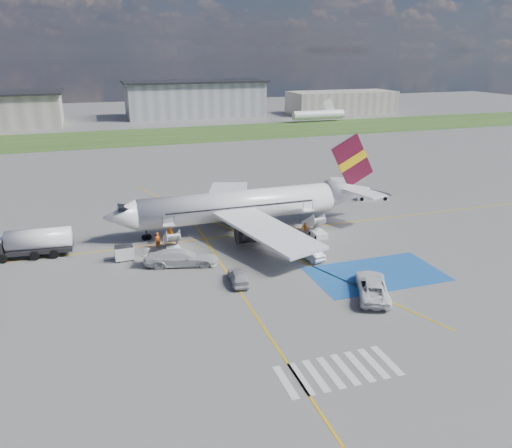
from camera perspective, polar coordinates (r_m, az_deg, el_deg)
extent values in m
plane|color=#60605E|center=(54.01, 2.23, -5.46)|extent=(400.00, 400.00, 0.00)
cube|color=#2D4C1E|center=(143.70, -11.44, 9.82)|extent=(400.00, 30.00, 0.01)
cube|color=gold|center=(64.50, -1.53, -1.23)|extent=(120.00, 0.20, 0.01)
cube|color=gold|center=(44.15, 0.70, -11.46)|extent=(0.20, 60.00, 0.01)
cube|color=gold|center=(64.50, -1.53, -1.23)|extent=(20.71, 56.45, 0.01)
cube|color=#194F9B|center=(54.93, 13.59, -5.57)|extent=(14.00, 8.00, 0.01)
cube|color=silver|center=(37.62, 3.39, -17.60)|extent=(0.60, 4.00, 0.01)
cube|color=silver|center=(38.01, 5.15, -17.21)|extent=(0.60, 4.00, 0.01)
cube|color=silver|center=(38.43, 6.86, -16.83)|extent=(0.60, 4.00, 0.01)
cube|color=silver|center=(38.88, 8.53, -16.43)|extent=(0.60, 4.00, 0.01)
cube|color=silver|center=(39.36, 10.15, -16.03)|extent=(0.60, 4.00, 0.01)
cube|color=silver|center=(39.88, 11.73, -15.63)|extent=(0.60, 4.00, 0.01)
cube|color=silver|center=(40.42, 13.26, -15.24)|extent=(0.60, 4.00, 0.01)
cube|color=silver|center=(40.99, 14.74, -14.84)|extent=(0.60, 4.00, 0.01)
cube|color=gray|center=(185.43, -6.97, 13.96)|extent=(48.00, 18.00, 12.00)
cube|color=gray|center=(197.81, 9.74, 13.57)|extent=(40.00, 16.00, 8.00)
cylinder|color=white|center=(65.23, -2.07, 2.14)|extent=(26.00, 3.90, 3.90)
cone|color=white|center=(62.87, -15.29, 0.80)|extent=(4.00, 3.90, 3.90)
cube|color=black|center=(62.58, -14.83, 1.76)|extent=(1.67, 1.90, 0.82)
cone|color=white|center=(71.21, 10.54, 3.63)|extent=(6.50, 3.90, 3.90)
cube|color=white|center=(58.04, 1.27, -0.66)|extent=(9.86, 15.95, 1.40)
cube|color=white|center=(73.51, -3.21, 3.61)|extent=(9.86, 15.95, 1.40)
cylinder|color=#38383A|center=(60.80, -0.55, -1.13)|extent=(3.40, 2.10, 2.10)
cylinder|color=#38383A|center=(70.97, -3.34, 1.86)|extent=(3.40, 2.10, 2.10)
cube|color=#540E22|center=(70.32, 10.98, 7.11)|extent=(6.62, 0.30, 7.45)
cube|color=yellow|center=(70.32, 10.98, 7.11)|extent=(4.36, 0.40, 3.08)
cube|color=white|center=(68.65, 12.29, 3.54)|extent=(4.73, 5.95, 0.49)
cube|color=white|center=(74.02, 9.80, 4.83)|extent=(4.73, 5.95, 0.49)
cube|color=black|center=(63.33, -1.57, 1.95)|extent=(19.50, 0.04, 0.18)
cube|color=black|center=(66.93, -2.56, 2.90)|extent=(19.50, 0.04, 0.18)
cube|color=white|center=(60.08, -9.63, -1.61)|extent=(1.40, 3.73, 2.32)
cube|color=white|center=(61.50, -9.97, -0.10)|extent=(1.40, 1.00, 0.12)
cylinder|color=black|center=(61.23, -10.65, 0.32)|extent=(0.06, 0.06, 1.10)
cylinder|color=black|center=(61.42, -9.36, 0.46)|extent=(0.06, 0.06, 1.10)
cube|color=white|center=(59.01, -9.32, -3.13)|extent=(1.60, 2.40, 0.70)
cube|color=white|center=(65.20, 6.60, 0.22)|extent=(1.40, 3.73, 2.32)
cube|color=white|center=(66.50, 5.95, 1.58)|extent=(1.40, 1.00, 0.12)
cylinder|color=black|center=(66.06, 5.41, 1.97)|extent=(0.06, 0.06, 1.10)
cylinder|color=black|center=(66.62, 6.51, 2.08)|extent=(0.06, 0.06, 1.10)
cube|color=white|center=(64.21, 7.16, -1.15)|extent=(1.60, 2.40, 0.70)
cylinder|color=white|center=(62.38, -23.54, -1.58)|extent=(7.26, 2.88, 2.41)
cube|color=black|center=(62.79, -23.40, -2.61)|extent=(7.26, 2.88, 0.52)
cube|color=white|center=(58.40, -14.81, -3.20)|extent=(2.14, 1.31, 1.48)
cube|color=black|center=(58.12, -14.87, -2.48)|extent=(2.03, 1.20, 0.13)
cube|color=white|center=(81.90, 13.14, 3.04)|extent=(5.27, 2.96, 0.83)
cube|color=black|center=(82.05, 14.02, 3.53)|extent=(3.49, 2.09, 0.93)
imported|color=#B0B2B7|center=(51.16, -2.01, -5.99)|extent=(2.23, 4.59, 1.51)
imported|color=#B6B9BE|center=(57.27, 6.18, -3.33)|extent=(2.30, 4.36, 1.37)
imported|color=white|center=(50.02, 13.17, -6.66)|extent=(5.05, 6.65, 2.27)
imported|color=silver|center=(55.71, -8.58, -3.53)|extent=(6.53, 3.91, 2.39)
imported|color=#F25C0C|center=(61.11, -11.17, -1.82)|extent=(0.85, 0.74, 1.95)
imported|color=orange|center=(62.92, -9.75, -1.17)|extent=(1.13, 1.11, 1.83)
imported|color=orange|center=(64.30, 5.61, -0.59)|extent=(0.98, 1.02, 1.71)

